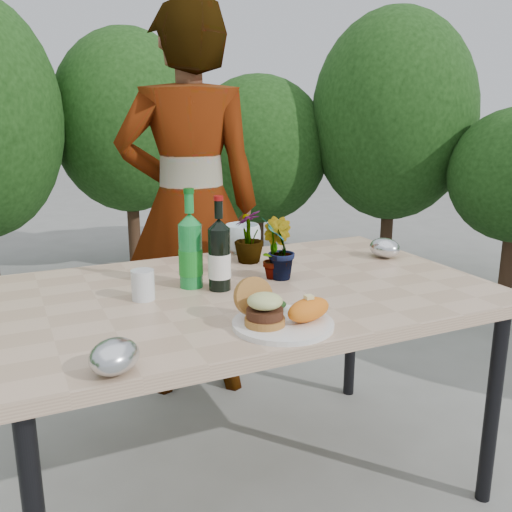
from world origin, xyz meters
name	(u,v)px	position (x,y,z in m)	size (l,w,h in m)	color
ground	(247,484)	(0.00, 0.00, 0.00)	(80.00, 80.00, 0.00)	slate
patio_table	(246,305)	(0.00, 0.00, 0.69)	(1.60, 1.00, 0.75)	tan
shrub_hedge	(147,146)	(0.09, 1.57, 1.12)	(6.87, 5.05, 2.10)	#382316
dinner_plate	(283,324)	(-0.05, -0.35, 0.76)	(0.28, 0.28, 0.01)	white
burger_stack	(262,306)	(-0.10, -0.34, 0.81)	(0.11, 0.16, 0.11)	#B7722D
sweet_potato	(309,310)	(0.02, -0.37, 0.80)	(0.15, 0.08, 0.06)	orange
grilled_veg	(274,306)	(-0.03, -0.26, 0.78)	(0.08, 0.05, 0.03)	olive
wine_bottle	(219,256)	(-0.08, 0.03, 0.86)	(0.07, 0.07, 0.31)	black
sparkling_water	(191,252)	(-0.16, 0.09, 0.87)	(0.08, 0.08, 0.33)	#188836
plastic_cup	(143,285)	(-0.34, 0.03, 0.80)	(0.07, 0.07, 0.10)	silver
seedling_left	(273,249)	(0.13, 0.06, 0.86)	(0.11, 0.08, 0.22)	#2C5E20
seedling_mid	(279,249)	(0.15, 0.06, 0.86)	(0.12, 0.09, 0.21)	#29521C
seedling_right	(249,236)	(0.14, 0.30, 0.85)	(0.11, 0.11, 0.20)	#1E541D
blue_bowl	(242,239)	(0.18, 0.44, 0.81)	(0.15, 0.15, 0.12)	white
foil_packet_left	(114,356)	(-0.52, -0.44, 0.79)	(0.13, 0.11, 0.08)	silver
foil_packet_right	(385,248)	(0.66, 0.14, 0.79)	(0.13, 0.11, 0.08)	silver
person	(190,207)	(0.08, 0.80, 0.89)	(0.65, 0.43, 1.78)	#9E6B4F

